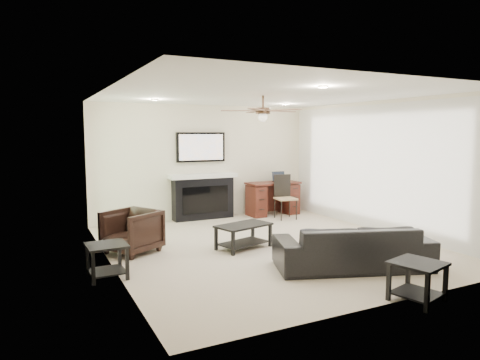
% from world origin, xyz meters
% --- Properties ---
extents(room_shell, '(5.50, 5.54, 2.52)m').
position_xyz_m(room_shell, '(0.19, 0.08, 1.68)').
color(room_shell, beige).
rests_on(room_shell, ground).
extents(sofa, '(2.28, 1.49, 0.62)m').
position_xyz_m(sofa, '(0.51, -1.58, 0.31)').
color(sofa, black).
rests_on(sofa, ground).
extents(armchair, '(1.02, 1.01, 0.69)m').
position_xyz_m(armchair, '(-2.09, 0.57, 0.34)').
color(armchair, black).
rests_on(armchair, ground).
extents(coffee_table, '(1.00, 0.72, 0.40)m').
position_xyz_m(coffee_table, '(-0.39, 0.02, 0.20)').
color(coffee_table, black).
rests_on(coffee_table, ground).
extents(end_table_near, '(0.64, 0.64, 0.45)m').
position_xyz_m(end_table_near, '(0.36, -2.83, 0.23)').
color(end_table_near, black).
rests_on(end_table_near, ground).
extents(end_table_left, '(0.52, 0.52, 0.45)m').
position_xyz_m(end_table_left, '(-2.64, -0.48, 0.23)').
color(end_table_left, black).
rests_on(end_table_left, ground).
extents(fireplace_unit, '(1.52, 0.34, 1.91)m').
position_xyz_m(fireplace_unit, '(-0.10, 2.58, 0.95)').
color(fireplace_unit, black).
rests_on(fireplace_unit, ground).
extents(desk, '(1.22, 0.56, 0.76)m').
position_xyz_m(desk, '(1.53, 2.34, 0.38)').
color(desk, '#36140D').
rests_on(desk, ground).
extents(desk_chair, '(0.48, 0.49, 0.97)m').
position_xyz_m(desk_chair, '(1.53, 1.79, 0.48)').
color(desk_chair, black).
rests_on(desk_chair, ground).
extents(laptop, '(0.33, 0.24, 0.23)m').
position_xyz_m(laptop, '(1.73, 2.32, 0.88)').
color(laptop, black).
rests_on(laptop, desk).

